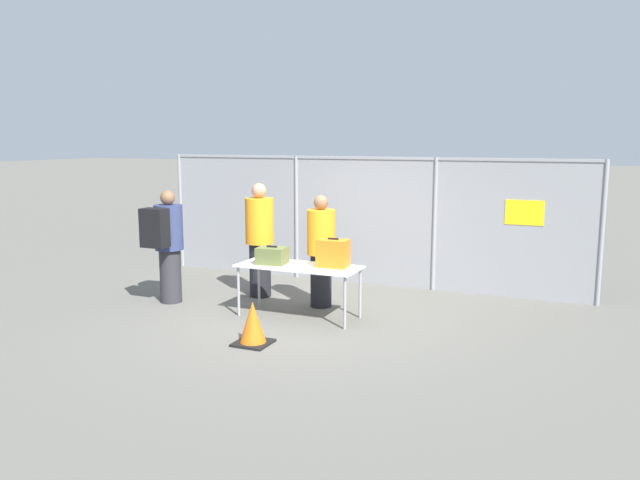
% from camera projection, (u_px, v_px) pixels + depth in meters
% --- Properties ---
extents(ground_plane, '(120.00, 120.00, 0.00)m').
position_uv_depth(ground_plane, '(305.00, 318.00, 9.04)').
color(ground_plane, '#605E56').
extents(fence_section, '(7.85, 0.07, 2.27)m').
position_uv_depth(fence_section, '(363.00, 218.00, 11.05)').
color(fence_section, gray).
rests_on(fence_section, ground_plane).
extents(inspection_table, '(1.79, 0.73, 0.76)m').
position_uv_depth(inspection_table, '(299.00, 270.00, 8.99)').
color(inspection_table, silver).
rests_on(inspection_table, ground_plane).
extents(suitcase_olive, '(0.45, 0.38, 0.27)m').
position_uv_depth(suitcase_olive, '(272.00, 256.00, 9.08)').
color(suitcase_olive, '#566033').
rests_on(suitcase_olive, inspection_table).
extents(suitcase_orange, '(0.43, 0.30, 0.42)m').
position_uv_depth(suitcase_orange, '(333.00, 253.00, 8.84)').
color(suitcase_orange, orange).
rests_on(suitcase_orange, inspection_table).
extents(traveler_hooded, '(0.44, 0.68, 1.78)m').
position_uv_depth(traveler_hooded, '(167.00, 242.00, 9.71)').
color(traveler_hooded, '#2D2D33').
rests_on(traveler_hooded, ground_plane).
extents(security_worker_near, '(0.43, 0.43, 1.73)m').
position_uv_depth(security_worker_near, '(321.00, 250.00, 9.52)').
color(security_worker_near, black).
rests_on(security_worker_near, ground_plane).
extents(security_worker_far, '(0.46, 0.46, 1.86)m').
position_uv_depth(security_worker_far, '(260.00, 239.00, 10.14)').
color(security_worker_far, black).
rests_on(security_worker_far, ground_plane).
extents(utility_trailer, '(4.10, 2.05, 0.62)m').
position_uv_depth(utility_trailer, '(429.00, 247.00, 12.89)').
color(utility_trailer, silver).
rests_on(utility_trailer, ground_plane).
extents(traffic_cone, '(0.44, 0.44, 0.55)m').
position_uv_depth(traffic_cone, '(253.00, 325.00, 7.84)').
color(traffic_cone, black).
rests_on(traffic_cone, ground_plane).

